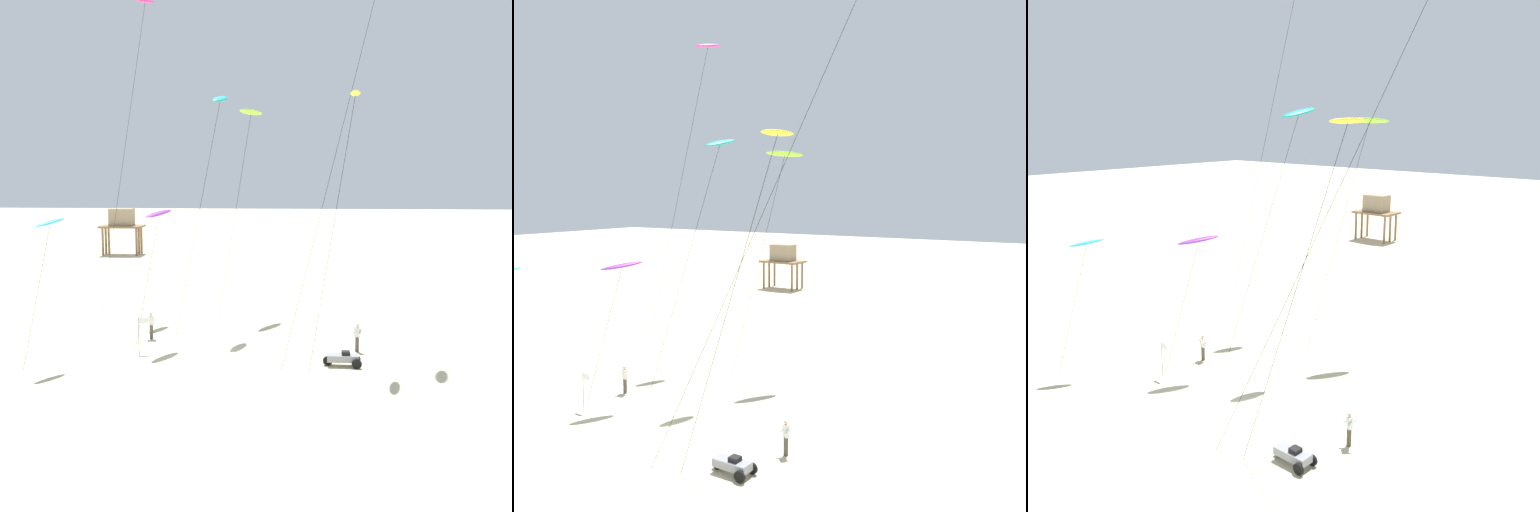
# 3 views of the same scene
# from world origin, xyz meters

# --- Properties ---
(ground_plane) EXTENTS (260.00, 260.00, 0.00)m
(ground_plane) POSITION_xyz_m (0.00, 0.00, 0.00)
(ground_plane) COLOR beige
(kite_purple) EXTENTS (1.99, 3.15, 8.12)m
(kite_purple) POSITION_xyz_m (-4.32, 3.87, 7.81)
(kite_purple) COLOR purple
(kite_purple) RESTS_ON ground
(kite_teal) EXTENTS (3.14, 5.19, 15.46)m
(kite_teal) POSITION_xyz_m (-1.20, 9.07, 14.86)
(kite_teal) COLOR teal
(kite_teal) RESTS_ON ground
(kite_lime) EXTENTS (3.11, 4.66, 14.85)m
(kite_lime) POSITION_xyz_m (0.52, 13.89, 14.39)
(kite_lime) COLOR #8CD833
(kite_lime) RESTS_ON ground
(kite_yellow) EXTENTS (2.96, 4.97, 14.78)m
(kite_yellow) POSITION_xyz_m (6.98, 2.25, 14.30)
(kite_yellow) COLOR yellow
(kite_yellow) RESTS_ON ground
(kite_magenta) EXTENTS (3.48, 5.56, 23.39)m
(kite_magenta) POSITION_xyz_m (-7.68, 16.27, 22.66)
(kite_magenta) COLOR #D8339E
(kite_magenta) RESTS_ON ground
(kite_cyan) EXTENTS (1.83, 2.79, 7.92)m
(kite_cyan) POSITION_xyz_m (-9.38, -0.26, 7.57)
(kite_cyan) COLOR #33BFE0
(kite_cyan) RESTS_ON ground
(kite_flyer_nearest) EXTENTS (0.60, 0.57, 1.67)m
(kite_flyer_nearest) POSITION_xyz_m (-5.08, 4.61, 0.89)
(kite_flyer_nearest) COLOR #4C4738
(kite_flyer_nearest) RESTS_ON ground
(kite_flyer_middle) EXTENTS (0.71, 0.71, 1.67)m
(kite_flyer_middle) POSITION_xyz_m (7.43, 2.46, 0.89)
(kite_flyer_middle) COLOR #4C4738
(kite_flyer_middle) RESTS_ON ground
(stilt_house) EXTENTS (5.12, 3.25, 5.57)m
(stilt_house) POSITION_xyz_m (-17.11, 43.36, 4.01)
(stilt_house) COLOR #846647
(stilt_house) RESTS_ON ground
(beach_buggy) EXTENTS (2.06, 1.04, 0.82)m
(beach_buggy) POSITION_xyz_m (6.45, -0.34, 0.43)
(beach_buggy) COLOR gray
(beach_buggy) RESTS_ON ground
(marker_flag) EXTENTS (0.57, 0.05, 2.10)m
(marker_flag) POSITION_xyz_m (-4.99, 1.52, 1.49)
(marker_flag) COLOR gray
(marker_flag) RESTS_ON ground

